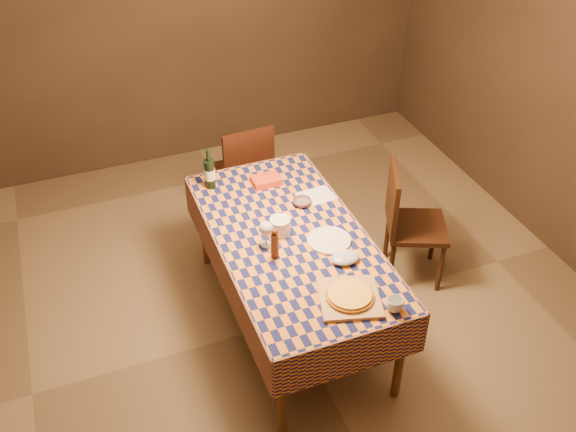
{
  "coord_description": "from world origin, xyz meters",
  "views": [
    {
      "loc": [
        -1.17,
        -2.96,
        3.35
      ],
      "look_at": [
        0.0,
        0.05,
        0.9
      ],
      "focal_mm": 40.0,
      "sensor_mm": 36.0,
      "label": 1
    }
  ],
  "objects_px": {
    "chair_right": "(406,219)",
    "wine_bottle": "(210,173)",
    "pizza": "(350,295)",
    "dining_table": "(291,246)",
    "cutting_board": "(350,298)",
    "bowl": "(302,202)",
    "chair_far": "(244,169)",
    "white_plate": "(329,240)"
  },
  "relations": [
    {
      "from": "chair_right",
      "to": "white_plate",
      "type": "bearing_deg",
      "value": -158.49
    },
    {
      "from": "dining_table",
      "to": "cutting_board",
      "type": "xyz_separation_m",
      "value": [
        0.1,
        -0.65,
        0.09
      ]
    },
    {
      "from": "bowl",
      "to": "wine_bottle",
      "type": "height_order",
      "value": "wine_bottle"
    },
    {
      "from": "cutting_board",
      "to": "wine_bottle",
      "type": "height_order",
      "value": "wine_bottle"
    },
    {
      "from": "wine_bottle",
      "to": "pizza",
      "type": "bearing_deg",
      "value": -72.82
    },
    {
      "from": "bowl",
      "to": "chair_right",
      "type": "relative_size",
      "value": 0.14
    },
    {
      "from": "pizza",
      "to": "wine_bottle",
      "type": "xyz_separation_m",
      "value": [
        -0.43,
        1.38,
        0.08
      ]
    },
    {
      "from": "dining_table",
      "to": "chair_far",
      "type": "xyz_separation_m",
      "value": [
        0.08,
        1.22,
        -0.17
      ]
    },
    {
      "from": "cutting_board",
      "to": "chair_right",
      "type": "distance_m",
      "value": 1.22
    },
    {
      "from": "pizza",
      "to": "wine_bottle",
      "type": "height_order",
      "value": "wine_bottle"
    },
    {
      "from": "pizza",
      "to": "white_plate",
      "type": "distance_m",
      "value": 0.53
    },
    {
      "from": "dining_table",
      "to": "chair_far",
      "type": "distance_m",
      "value": 1.24
    },
    {
      "from": "wine_bottle",
      "to": "chair_right",
      "type": "distance_m",
      "value": 1.45
    },
    {
      "from": "wine_bottle",
      "to": "bowl",
      "type": "bearing_deg",
      "value": -39.83
    },
    {
      "from": "bowl",
      "to": "wine_bottle",
      "type": "relative_size",
      "value": 0.42
    },
    {
      "from": "chair_right",
      "to": "wine_bottle",
      "type": "bearing_deg",
      "value": 156.54
    },
    {
      "from": "bowl",
      "to": "white_plate",
      "type": "height_order",
      "value": "bowl"
    },
    {
      "from": "dining_table",
      "to": "chair_right",
      "type": "xyz_separation_m",
      "value": [
        0.97,
        0.17,
        -0.17
      ]
    },
    {
      "from": "pizza",
      "to": "bowl",
      "type": "relative_size",
      "value": 2.7
    },
    {
      "from": "chair_right",
      "to": "pizza",
      "type": "bearing_deg",
      "value": -136.67
    },
    {
      "from": "bowl",
      "to": "chair_far",
      "type": "xyz_separation_m",
      "value": [
        -0.12,
        0.93,
        -0.27
      ]
    },
    {
      "from": "bowl",
      "to": "wine_bottle",
      "type": "bearing_deg",
      "value": 140.17
    },
    {
      "from": "pizza",
      "to": "chair_right",
      "type": "distance_m",
      "value": 1.22
    },
    {
      "from": "bowl",
      "to": "chair_far",
      "type": "distance_m",
      "value": 0.97
    },
    {
      "from": "cutting_board",
      "to": "chair_far",
      "type": "bearing_deg",
      "value": 90.72
    },
    {
      "from": "pizza",
      "to": "chair_right",
      "type": "xyz_separation_m",
      "value": [
        0.87,
        0.82,
        -0.28
      ]
    },
    {
      "from": "wine_bottle",
      "to": "white_plate",
      "type": "relative_size",
      "value": 1.1
    },
    {
      "from": "pizza",
      "to": "chair_right",
      "type": "height_order",
      "value": "chair_right"
    },
    {
      "from": "bowl",
      "to": "wine_bottle",
      "type": "xyz_separation_m",
      "value": [
        -0.52,
        0.43,
        0.09
      ]
    },
    {
      "from": "dining_table",
      "to": "cutting_board",
      "type": "height_order",
      "value": "cutting_board"
    },
    {
      "from": "pizza",
      "to": "white_plate",
      "type": "xyz_separation_m",
      "value": [
        0.1,
        0.52,
        -0.03
      ]
    },
    {
      "from": "pizza",
      "to": "chair_far",
      "type": "relative_size",
      "value": 0.37
    },
    {
      "from": "chair_far",
      "to": "white_plate",
      "type": "bearing_deg",
      "value": -84.61
    },
    {
      "from": "bowl",
      "to": "chair_right",
      "type": "height_order",
      "value": "chair_right"
    },
    {
      "from": "cutting_board",
      "to": "chair_right",
      "type": "height_order",
      "value": "chair_right"
    },
    {
      "from": "cutting_board",
      "to": "wine_bottle",
      "type": "distance_m",
      "value": 1.45
    },
    {
      "from": "cutting_board",
      "to": "chair_right",
      "type": "relative_size",
      "value": 0.37
    },
    {
      "from": "white_plate",
      "to": "chair_far",
      "type": "xyz_separation_m",
      "value": [
        -0.13,
        1.36,
        -0.26
      ]
    },
    {
      "from": "wine_bottle",
      "to": "white_plate",
      "type": "distance_m",
      "value": 1.02
    },
    {
      "from": "chair_far",
      "to": "pizza",
      "type": "bearing_deg",
      "value": -89.28
    },
    {
      "from": "chair_right",
      "to": "bowl",
      "type": "bearing_deg",
      "value": 170.69
    },
    {
      "from": "pizza",
      "to": "white_plate",
      "type": "relative_size",
      "value": 1.24
    }
  ]
}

